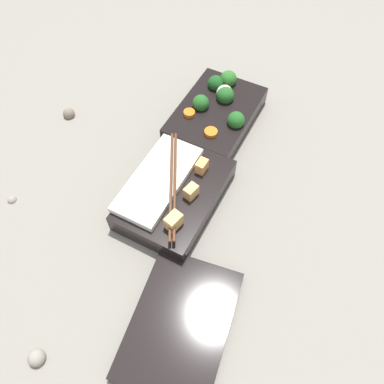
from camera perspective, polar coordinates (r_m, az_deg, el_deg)
ground_plane at (r=0.72m, az=1.67°, el=5.18°), size 3.00×3.00×0.00m
bento_tray_vegetable at (r=0.77m, az=3.80°, el=12.06°), size 0.20×0.14×0.07m
bento_tray_rice at (r=0.65m, az=-3.03°, el=-0.01°), size 0.20×0.14×0.07m
bento_lid at (r=0.57m, az=-1.79°, el=-19.42°), size 0.22×0.17×0.01m
pebble_0 at (r=0.83m, az=-18.25°, el=11.26°), size 0.02×0.02×0.02m
pebble_1 at (r=0.73m, az=-25.81°, el=-0.97°), size 0.02×0.02×0.02m
pebble_2 at (r=0.60m, az=-22.59°, el=-22.30°), size 0.02×0.02×0.02m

